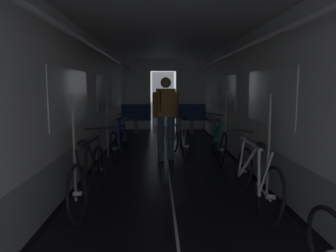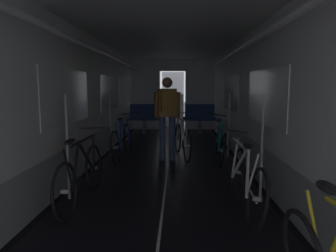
# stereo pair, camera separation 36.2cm
# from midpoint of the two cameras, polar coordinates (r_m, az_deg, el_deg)

# --- Properties ---
(train_car_shell) EXTENTS (3.14, 12.34, 2.57)m
(train_car_shell) POSITION_cam_midpoint_polar(r_m,az_deg,el_deg) (5.42, -1.84, 9.43)
(train_car_shell) COLOR black
(train_car_shell) RESTS_ON ground
(bench_seat_far_left) EXTENTS (0.98, 0.51, 0.95)m
(bench_seat_far_left) POSITION_cam_midpoint_polar(r_m,az_deg,el_deg) (9.98, -7.01, 1.88)
(bench_seat_far_left) COLOR gray
(bench_seat_far_left) RESTS_ON ground
(bench_seat_far_right) EXTENTS (0.98, 0.51, 0.95)m
(bench_seat_far_right) POSITION_cam_midpoint_polar(r_m,az_deg,el_deg) (9.98, 3.34, 1.92)
(bench_seat_far_right) COLOR gray
(bench_seat_far_right) RESTS_ON ground
(bicycle_white) EXTENTS (0.44, 1.69, 0.96)m
(bicycle_white) POSITION_cam_midpoint_polar(r_m,az_deg,el_deg) (3.90, 13.29, -9.50)
(bicycle_white) COLOR black
(bicycle_white) RESTS_ON ground
(bicycle_teal) EXTENTS (0.44, 1.70, 0.96)m
(bicycle_teal) POSITION_cam_midpoint_polar(r_m,az_deg,el_deg) (6.25, 7.80, -3.05)
(bicycle_teal) COLOR black
(bicycle_teal) RESTS_ON ground
(bicycle_black) EXTENTS (0.44, 1.69, 0.94)m
(bicycle_black) POSITION_cam_midpoint_polar(r_m,az_deg,el_deg) (4.05, -16.90, -8.94)
(bicycle_black) COLOR black
(bicycle_black) RESTS_ON ground
(bicycle_blue) EXTENTS (0.44, 1.69, 0.95)m
(bicycle_blue) POSITION_cam_midpoint_polar(r_m,az_deg,el_deg) (6.45, -10.51, -2.78)
(bicycle_blue) COLOR black
(bicycle_blue) RESTS_ON ground
(person_cyclist_aisle) EXTENTS (0.55, 0.42, 1.69)m
(person_cyclist_aisle) POSITION_cam_midpoint_polar(r_m,az_deg,el_deg) (6.17, -2.06, 2.82)
(person_cyclist_aisle) COLOR #384C75
(person_cyclist_aisle) RESTS_ON ground
(bicycle_silver_in_aisle) EXTENTS (0.52, 1.67, 0.94)m
(bicycle_silver_in_aisle) POSITION_cam_midpoint_polar(r_m,az_deg,el_deg) (6.52, 0.65, -2.53)
(bicycle_silver_in_aisle) COLOR black
(bicycle_silver_in_aisle) RESTS_ON ground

